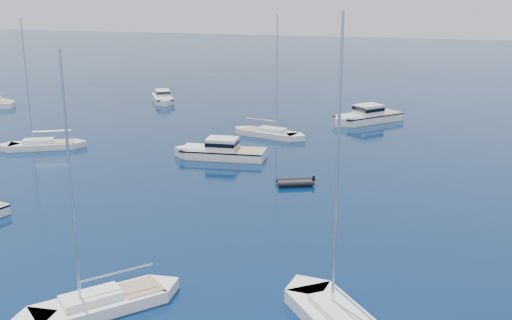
{
  "coord_description": "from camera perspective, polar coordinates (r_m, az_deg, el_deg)",
  "views": [
    {
      "loc": [
        11.92,
        -19.82,
        16.06
      ],
      "look_at": [
        -3.15,
        28.2,
        2.2
      ],
      "focal_mm": 43.58,
      "sensor_mm": 36.0,
      "label": 1
    }
  ],
  "objects": [
    {
      "name": "motor_cruiser_centre",
      "position": [
        61.36,
        -3.28,
        0.2
      ],
      "size": [
        10.08,
        4.08,
        2.57
      ],
      "primitive_type": null,
      "rotation": [
        0.0,
        0.0,
        1.68
      ],
      "color": "silver",
      "rests_on": "ground"
    },
    {
      "name": "motor_cruiser_distant",
      "position": [
        79.14,
        10.1,
        3.45
      ],
      "size": [
        9.39,
        10.22,
        2.8
      ],
      "primitive_type": null,
      "rotation": [
        0.0,
        0.0,
        2.44
      ],
      "color": "silver",
      "rests_on": "ground"
    },
    {
      "name": "motor_cruiser_horizon",
      "position": [
        93.37,
        -8.54,
        5.32
      ],
      "size": [
        6.71,
        8.47,
        2.21
      ],
      "primitive_type": null,
      "rotation": [
        0.0,
        0.0,
        3.71
      ],
      "color": "white",
      "rests_on": "ground"
    },
    {
      "name": "sailboat_fore",
      "position": [
        34.12,
        -14.16,
        -13.19
      ],
      "size": [
        7.98,
        8.91,
        14.0
      ],
      "primitive_type": null,
      "rotation": [
        0.0,
        0.0,
        2.45
      ],
      "color": "white",
      "rests_on": "ground"
    },
    {
      "name": "sailboat_mid_l",
      "position": [
        68.65,
        -18.99,
        1.02
      ],
      "size": [
        9.4,
        6.69,
        13.81
      ],
      "primitive_type": null,
      "rotation": [
        0.0,
        0.0,
        2.08
      ],
      "color": "silver",
      "rests_on": "ground"
    },
    {
      "name": "sailboat_centre",
      "position": [
        70.29,
        1.2,
        2.19
      ],
      "size": [
        9.87,
        4.69,
        14.05
      ],
      "primitive_type": null,
      "rotation": [
        0.0,
        0.0,
        4.47
      ],
      "color": "silver",
      "rests_on": "ground"
    },
    {
      "name": "tender_grey_far",
      "position": [
        52.92,
        3.58,
        -2.3
      ],
      "size": [
        3.71,
        3.0,
        0.95
      ],
      "primitive_type": null,
      "rotation": [
        0.0,
        0.0,
        2.0
      ],
      "color": "black",
      "rests_on": "ground"
    }
  ]
}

